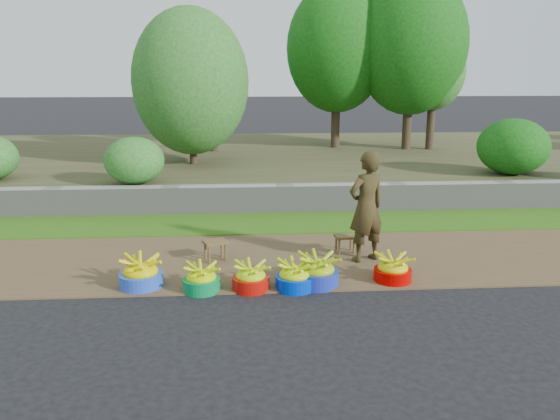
{
  "coord_description": "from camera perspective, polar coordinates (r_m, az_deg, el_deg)",
  "views": [
    {
      "loc": [
        -0.79,
        -6.34,
        2.67
      ],
      "look_at": [
        -0.28,
        1.3,
        0.75
      ],
      "focal_mm": 35.0,
      "sensor_mm": 36.0,
      "label": 1
    }
  ],
  "objects": [
    {
      "name": "vendor_woman",
      "position": [
        7.88,
        9.01,
        0.33
      ],
      "size": [
        0.69,
        0.6,
        1.6
      ],
      "primitive_type": "imported",
      "rotation": [
        0.0,
        0.0,
        3.58
      ],
      "color": "black",
      "rests_on": "dirt_shoulder"
    },
    {
      "name": "dirt_shoulder",
      "position": [
        8.08,
        2.02,
        -5.15
      ],
      "size": [
        80.0,
        2.5,
        0.02
      ],
      "primitive_type": "cube",
      "color": "brown",
      "rests_on": "ground"
    },
    {
      "name": "vegetation",
      "position": [
        14.28,
        -4.66,
        14.58
      ],
      "size": [
        34.38,
        7.76,
        4.93
      ],
      "color": "#35291B",
      "rests_on": "earth_bank"
    },
    {
      "name": "basin_c",
      "position": [
        6.97,
        -3.07,
        -7.08
      ],
      "size": [
        0.47,
        0.47,
        0.35
      ],
      "color": "#AD0D07",
      "rests_on": "ground"
    },
    {
      "name": "basin_d",
      "position": [
        6.98,
        1.54,
        -6.99
      ],
      "size": [
        0.49,
        0.49,
        0.37
      ],
      "color": "#002FC8",
      "rests_on": "ground"
    },
    {
      "name": "basin_a",
      "position": [
        7.23,
        -14.35,
        -6.5
      ],
      "size": [
        0.55,
        0.55,
        0.41
      ],
      "color": "blue",
      "rests_on": "ground"
    },
    {
      "name": "stool_left",
      "position": [
        8.0,
        -6.78,
        -3.61
      ],
      "size": [
        0.4,
        0.36,
        0.29
      ],
      "rotation": [
        0.0,
        0.0,
        0.38
      ],
      "color": "brown",
      "rests_on": "dirt_shoulder"
    },
    {
      "name": "retaining_wall",
      "position": [
        10.74,
        0.5,
        1.19
      ],
      "size": [
        80.0,
        0.35,
        0.55
      ],
      "primitive_type": "cube",
      "color": "gray",
      "rests_on": "ground"
    },
    {
      "name": "grass_verge",
      "position": [
        9.98,
        0.86,
        -1.32
      ],
      "size": [
        80.0,
        1.5,
        0.04
      ],
      "primitive_type": "cube",
      "color": "#346714",
      "rests_on": "ground"
    },
    {
      "name": "earth_bank",
      "position": [
        15.55,
        -0.87,
        5.12
      ],
      "size": [
        80.0,
        10.0,
        0.5
      ],
      "primitive_type": "cube",
      "color": "#464426",
      "rests_on": "ground"
    },
    {
      "name": "basin_f",
      "position": [
        7.36,
        11.7,
        -6.14
      ],
      "size": [
        0.5,
        0.5,
        0.37
      ],
      "color": "#B60200",
      "rests_on": "ground"
    },
    {
      "name": "ground_plane",
      "position": [
        6.93,
        3.08,
        -8.62
      ],
      "size": [
        120.0,
        120.0,
        0.0
      ],
      "primitive_type": "plane",
      "color": "black",
      "rests_on": "ground"
    },
    {
      "name": "basin_b",
      "position": [
        6.98,
        -8.22,
        -7.17
      ],
      "size": [
        0.47,
        0.47,
        0.35
      ],
      "color": "#077B3F",
      "rests_on": "ground"
    },
    {
      "name": "basin_e",
      "position": [
        7.1,
        3.93,
        -6.44
      ],
      "size": [
        0.55,
        0.55,
        0.41
      ],
      "color": "#1B2EB0",
      "rests_on": "ground"
    },
    {
      "name": "stool_right",
      "position": [
        8.34,
        6.83,
        -3.01
      ],
      "size": [
        0.33,
        0.27,
        0.27
      ],
      "rotation": [
        0.0,
        0.0,
        0.11
      ],
      "color": "brown",
      "rests_on": "dirt_shoulder"
    }
  ]
}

